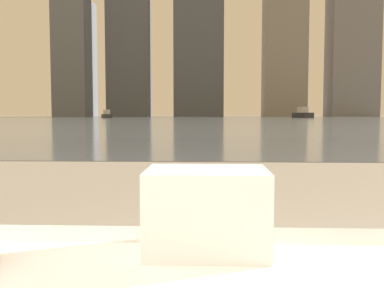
% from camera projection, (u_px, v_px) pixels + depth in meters
% --- Properties ---
extents(towel_stack, '(0.23, 0.17, 0.16)m').
position_uv_depth(towel_stack, '(207.00, 210.00, 0.83)').
color(towel_stack, white).
rests_on(towel_stack, bathtub).
extents(harbor_water, '(180.00, 110.00, 0.01)m').
position_uv_depth(harbor_water, '(209.00, 119.00, 61.72)').
color(harbor_water, slate).
rests_on(harbor_water, ground_plane).
extents(harbor_boat_0, '(3.11, 5.69, 2.02)m').
position_uv_depth(harbor_boat_0, '(303.00, 114.00, 80.14)').
color(harbor_boat_0, '#2D2D33').
rests_on(harbor_boat_0, harbor_water).
extents(harbor_boat_3, '(2.73, 4.14, 1.47)m').
position_uv_depth(harbor_boat_3, '(107.00, 115.00, 76.41)').
color(harbor_boat_3, '#2D2D33').
rests_on(harbor_boat_3, harbor_water).
extents(skyline_tower_0, '(8.97, 13.15, 31.92)m').
position_uv_depth(skyline_tower_0, '(75.00, 59.00, 117.85)').
color(skyline_tower_0, slate).
rests_on(skyline_tower_0, ground_plane).
extents(skyline_tower_3, '(11.19, 8.50, 38.97)m').
position_uv_depth(skyline_tower_3, '(284.00, 44.00, 115.35)').
color(skyline_tower_3, gray).
rests_on(skyline_tower_3, ground_plane).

